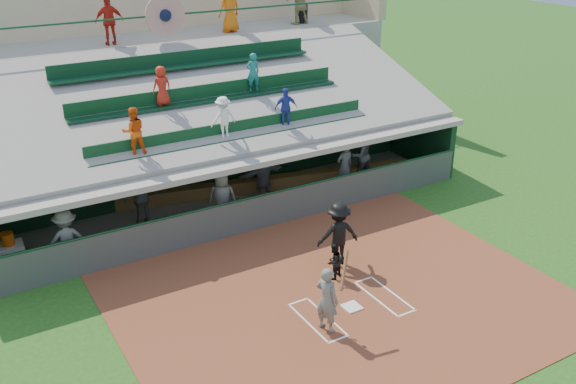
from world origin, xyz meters
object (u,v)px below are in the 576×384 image
batter_at_plate (327,299)px  white_table (10,257)px  home_plate (352,307)px  catcher (334,261)px  water_cooler (7,239)px  trash_bin (301,13)px

batter_at_plate → white_table: 9.04m
batter_at_plate → white_table: bearing=131.7°
home_plate → white_table: white_table is taller
batter_at_plate → catcher: (1.43, 1.82, -0.34)m
home_plate → water_cooler: 9.50m
home_plate → water_cooler: (-7.01, 6.35, 0.90)m
white_table → water_cooler: 0.54m
catcher → water_cooler: (-7.39, 4.95, 0.40)m
home_plate → white_table: bearing=138.1°
batter_at_plate → trash_bin: (7.67, 13.73, 4.13)m
home_plate → trash_bin: size_ratio=0.54×
batter_at_plate → home_plate: bearing=21.9°
catcher → white_table: size_ratio=1.25×
catcher → water_cooler: water_cooler is taller
batter_at_plate → catcher: bearing=51.9°
catcher → trash_bin: (6.24, 11.91, 4.46)m
home_plate → white_table: size_ratio=0.53×
home_plate → white_table: (-7.05, 6.33, 0.36)m
catcher → water_cooler: bearing=-54.6°
batter_at_plate → trash_bin: bearing=60.8°
batter_at_plate → catcher: size_ratio=1.91×
batter_at_plate → water_cooler: size_ratio=5.55×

